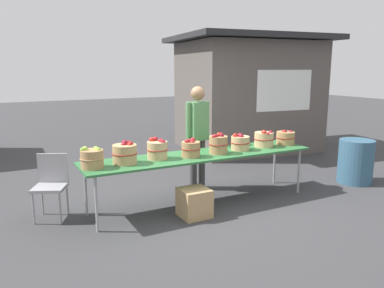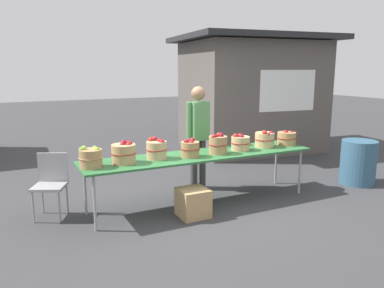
# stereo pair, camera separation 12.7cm
# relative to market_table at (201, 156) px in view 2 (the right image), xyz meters

# --- Properties ---
(ground_plane) EXTENTS (40.00, 40.00, 0.00)m
(ground_plane) POSITION_rel_market_table_xyz_m (0.00, 0.00, -0.72)
(ground_plane) COLOR #38383A
(market_table) EXTENTS (3.50, 0.76, 0.75)m
(market_table) POSITION_rel_market_table_xyz_m (0.00, 0.00, 0.00)
(market_table) COLOR #2D6B38
(market_table) RESTS_ON ground
(apple_basket_green_0) EXTENTS (0.30, 0.30, 0.28)m
(apple_basket_green_0) POSITION_rel_market_table_xyz_m (-1.60, -0.04, 0.16)
(apple_basket_green_0) COLOR #A87F51
(apple_basket_green_0) RESTS_ON market_table
(apple_basket_red_0) EXTENTS (0.34, 0.34, 0.31)m
(apple_basket_red_0) POSITION_rel_market_table_xyz_m (-1.16, -0.01, 0.17)
(apple_basket_red_0) COLOR tan
(apple_basket_red_0) RESTS_ON market_table
(apple_basket_red_1) EXTENTS (0.30, 0.30, 0.30)m
(apple_basket_red_1) POSITION_rel_market_table_xyz_m (-0.68, 0.03, 0.17)
(apple_basket_red_1) COLOR tan
(apple_basket_red_1) RESTS_ON market_table
(apple_basket_red_2) EXTENTS (0.28, 0.28, 0.27)m
(apple_basket_red_2) POSITION_rel_market_table_xyz_m (-0.21, -0.07, 0.15)
(apple_basket_red_2) COLOR #A87F51
(apple_basket_red_2) RESTS_ON market_table
(apple_basket_red_3) EXTENTS (0.29, 0.29, 0.32)m
(apple_basket_red_3) POSITION_rel_market_table_xyz_m (0.25, -0.07, 0.18)
(apple_basket_red_3) COLOR #A87F51
(apple_basket_red_3) RESTS_ON market_table
(apple_basket_red_4) EXTENTS (0.30, 0.30, 0.27)m
(apple_basket_red_4) POSITION_rel_market_table_xyz_m (0.67, -0.01, 0.15)
(apple_basket_red_4) COLOR tan
(apple_basket_red_4) RESTS_ON market_table
(apple_basket_red_5) EXTENTS (0.32, 0.32, 0.28)m
(apple_basket_red_5) POSITION_rel_market_table_xyz_m (1.15, 0.01, 0.16)
(apple_basket_red_5) COLOR tan
(apple_basket_red_5) RESTS_ON market_table
(apple_basket_red_6) EXTENTS (0.32, 0.32, 0.24)m
(apple_basket_red_6) POSITION_rel_market_table_xyz_m (1.59, 0.01, 0.14)
(apple_basket_red_6) COLOR #A87F51
(apple_basket_red_6) RESTS_ON market_table
(vendor_adult) EXTENTS (0.45, 0.27, 1.70)m
(vendor_adult) POSITION_rel_market_table_xyz_m (0.28, 0.65, 0.28)
(vendor_adult) COLOR #3F3F3F
(vendor_adult) RESTS_ON ground
(food_kiosk) EXTENTS (3.79, 3.26, 2.74)m
(food_kiosk) POSITION_rel_market_table_xyz_m (2.97, 3.03, 0.67)
(food_kiosk) COLOR #59514C
(food_kiosk) RESTS_ON ground
(folding_chair) EXTENTS (0.53, 0.53, 0.86)m
(folding_chair) POSITION_rel_market_table_xyz_m (-2.04, 0.46, -0.21)
(folding_chair) COLOR #99999E
(folding_chair) RESTS_ON ground
(trash_barrel) EXTENTS (0.59, 0.59, 0.77)m
(trash_barrel) POSITION_rel_market_table_xyz_m (2.91, -0.34, -0.34)
(trash_barrel) COLOR #335972
(trash_barrel) RESTS_ON ground
(produce_crate) EXTENTS (0.39, 0.39, 0.39)m
(produce_crate) POSITION_rel_market_table_xyz_m (-0.34, -0.41, -0.52)
(produce_crate) COLOR tan
(produce_crate) RESTS_ON ground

